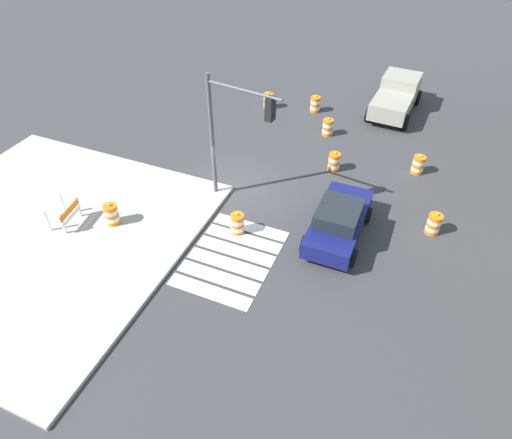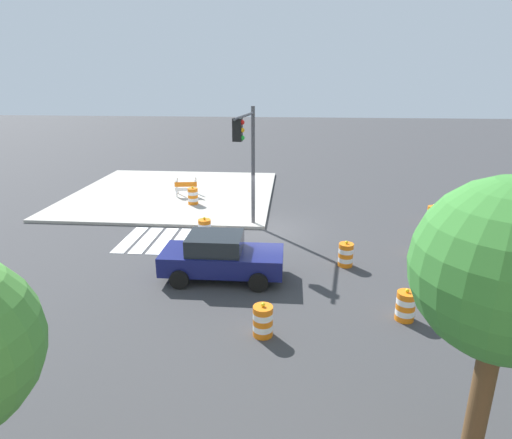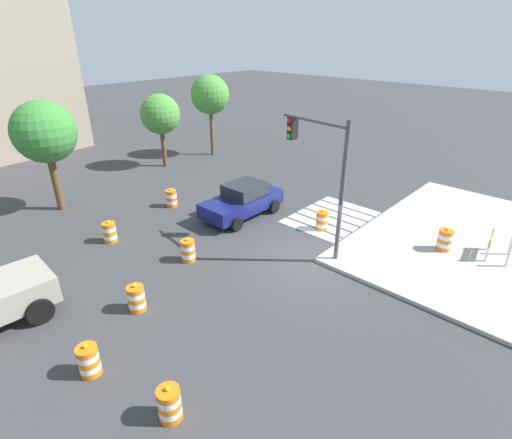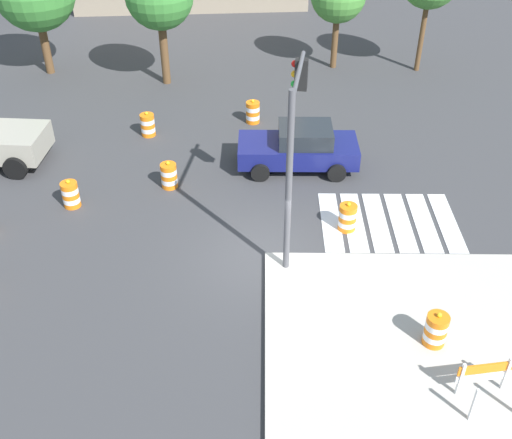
# 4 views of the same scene
# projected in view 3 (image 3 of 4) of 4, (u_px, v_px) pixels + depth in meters

# --- Properties ---
(ground_plane) EXTENTS (120.00, 120.00, 0.00)m
(ground_plane) POSITION_uv_depth(u_px,v_px,m) (314.00, 262.00, 15.79)
(ground_plane) COLOR #38383A
(crosswalk_stripes) EXTENTS (4.35, 3.20, 0.02)m
(crosswalk_stripes) POSITION_uv_depth(u_px,v_px,m) (331.00, 217.00, 19.53)
(crosswalk_stripes) COLOR silver
(crosswalk_stripes) RESTS_ON ground
(sports_car) EXTENTS (4.31, 2.15, 1.63)m
(sports_car) POSITION_uv_depth(u_px,v_px,m) (243.00, 200.00, 19.42)
(sports_car) COLOR navy
(sports_car) RESTS_ON ground
(traffic_barrel_near_corner) EXTENTS (0.56, 0.56, 1.02)m
(traffic_barrel_near_corner) POSITION_uv_depth(u_px,v_px,m) (110.00, 232.00, 17.11)
(traffic_barrel_near_corner) COLOR orange
(traffic_barrel_near_corner) RESTS_ON ground
(traffic_barrel_crosswalk_end) EXTENTS (0.56, 0.56, 1.02)m
(traffic_barrel_crosswalk_end) POSITION_uv_depth(u_px,v_px,m) (136.00, 298.00, 12.89)
(traffic_barrel_crosswalk_end) COLOR orange
(traffic_barrel_crosswalk_end) RESTS_ON ground
(traffic_barrel_median_near) EXTENTS (0.56, 0.56, 1.02)m
(traffic_barrel_median_near) POSITION_uv_depth(u_px,v_px,m) (188.00, 250.00, 15.70)
(traffic_barrel_median_near) COLOR orange
(traffic_barrel_median_near) RESTS_ON ground
(traffic_barrel_median_far) EXTENTS (0.56, 0.56, 1.02)m
(traffic_barrel_median_far) POSITION_uv_depth(u_px,v_px,m) (89.00, 361.00, 10.46)
(traffic_barrel_median_far) COLOR orange
(traffic_barrel_median_far) RESTS_ON ground
(traffic_barrel_far_curb) EXTENTS (0.56, 0.56, 1.02)m
(traffic_barrel_far_curb) POSITION_uv_depth(u_px,v_px,m) (170.00, 404.00, 9.25)
(traffic_barrel_far_curb) COLOR orange
(traffic_barrel_far_curb) RESTS_ON ground
(traffic_barrel_lane_center) EXTENTS (0.56, 0.56, 1.02)m
(traffic_barrel_lane_center) POSITION_uv_depth(u_px,v_px,m) (171.00, 198.00, 20.58)
(traffic_barrel_lane_center) COLOR orange
(traffic_barrel_lane_center) RESTS_ON ground
(traffic_barrel_opposite_curb) EXTENTS (0.56, 0.56, 1.02)m
(traffic_barrel_opposite_curb) POSITION_uv_depth(u_px,v_px,m) (322.00, 221.00, 18.16)
(traffic_barrel_opposite_curb) COLOR orange
(traffic_barrel_opposite_curb) RESTS_ON ground
(traffic_barrel_on_sidewalk) EXTENTS (0.56, 0.56, 1.02)m
(traffic_barrel_on_sidewalk) POSITION_uv_depth(u_px,v_px,m) (445.00, 240.00, 16.18)
(traffic_barrel_on_sidewalk) COLOR orange
(traffic_barrel_on_sidewalk) RESTS_ON sidewalk_corner
(construction_barricade) EXTENTS (1.34, 0.96, 1.00)m
(construction_barricade) POSITION_uv_depth(u_px,v_px,m) (494.00, 244.00, 15.65)
(construction_barricade) COLOR silver
(construction_barricade) RESTS_ON sidewalk_corner
(traffic_light_pole) EXTENTS (0.66, 3.27, 5.50)m
(traffic_light_pole) POSITION_uv_depth(u_px,v_px,m) (320.00, 161.00, 14.90)
(traffic_light_pole) COLOR #4C4C51
(traffic_light_pole) RESTS_ON sidewalk_corner
(street_tree_streetside_near) EXTENTS (2.57, 2.57, 4.78)m
(street_tree_streetside_near) POSITION_uv_depth(u_px,v_px,m) (160.00, 115.00, 25.46)
(street_tree_streetside_near) COLOR brown
(street_tree_streetside_near) RESTS_ON ground
(street_tree_streetside_mid) EXTENTS (2.71, 2.71, 5.69)m
(street_tree_streetside_mid) POSITION_uv_depth(u_px,v_px,m) (210.00, 95.00, 27.57)
(street_tree_streetside_mid) COLOR brown
(street_tree_streetside_mid) RESTS_ON ground
(street_tree_streetside_far) EXTENTS (2.97, 2.97, 5.51)m
(street_tree_streetside_far) POSITION_uv_depth(u_px,v_px,m) (44.00, 133.00, 18.75)
(street_tree_streetside_far) COLOR brown
(street_tree_streetside_far) RESTS_ON ground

